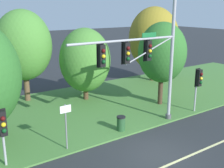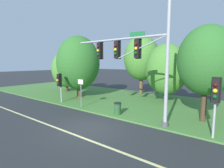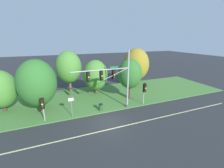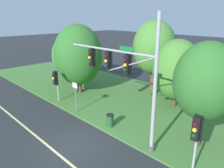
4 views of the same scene
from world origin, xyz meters
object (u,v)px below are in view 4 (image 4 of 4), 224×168
(tree_left_of_mast, at_px, (78,55))
(traffic_signal_mast, at_px, (125,71))
(tree_tall_centre, at_px, (206,82))
(trash_bin, at_px, (110,120))
(route_sign_post, at_px, (76,93))
(tree_behind_signpost, at_px, (154,48))
(pedestrian_signal_further_along, at_px, (56,80))
(tree_nearest_road, at_px, (69,56))
(pedestrian_signal_near_kerb, at_px, (196,132))
(tree_mid_verge, at_px, (177,70))

(tree_left_of_mast, bearing_deg, traffic_signal_mast, -18.86)
(tree_tall_centre, bearing_deg, trash_bin, -157.69)
(trash_bin, bearing_deg, tree_tall_centre, 22.31)
(route_sign_post, distance_m, tree_left_of_mast, 5.36)
(traffic_signal_mast, relative_size, tree_behind_signpost, 1.08)
(tree_behind_signpost, bearing_deg, tree_left_of_mast, -126.40)
(pedestrian_signal_further_along, height_order, tree_nearest_road, tree_nearest_road)
(traffic_signal_mast, xyz_separation_m, trash_bin, (-1.61, 0.30, -4.04))
(pedestrian_signal_near_kerb, xyz_separation_m, trash_bin, (-6.52, 0.53, -1.91))
(traffic_signal_mast, distance_m, pedestrian_signal_near_kerb, 5.36)
(pedestrian_signal_further_along, xyz_separation_m, tree_behind_signpost, (4.15, 9.37, 2.45))
(tree_behind_signpost, bearing_deg, pedestrian_signal_further_along, -113.90)
(tree_nearest_road, height_order, tree_behind_signpost, tree_behind_signpost)
(tree_nearest_road, height_order, trash_bin, tree_nearest_road)
(tree_nearest_road, relative_size, tree_left_of_mast, 0.80)
(traffic_signal_mast, bearing_deg, tree_nearest_road, 160.07)
(route_sign_post, bearing_deg, pedestrian_signal_near_kerb, -1.54)
(tree_behind_signpost, bearing_deg, tree_nearest_road, -153.81)
(tree_mid_verge, distance_m, tree_tall_centre, 6.21)
(pedestrian_signal_further_along, height_order, tree_behind_signpost, tree_behind_signpost)
(tree_tall_centre, bearing_deg, tree_nearest_road, 172.32)
(route_sign_post, xyz_separation_m, tree_left_of_mast, (-3.71, 3.08, 2.34))
(tree_left_of_mast, relative_size, trash_bin, 7.52)
(tree_nearest_road, distance_m, tree_behind_signpost, 10.34)
(tree_mid_verge, bearing_deg, pedestrian_signal_near_kerb, -54.04)
(pedestrian_signal_near_kerb, bearing_deg, pedestrian_signal_further_along, 178.57)
(traffic_signal_mast, height_order, trash_bin, traffic_signal_mast)
(tree_left_of_mast, bearing_deg, pedestrian_signal_near_kerb, -13.44)
(route_sign_post, distance_m, trash_bin, 4.02)
(traffic_signal_mast, distance_m, route_sign_post, 6.18)
(pedestrian_signal_near_kerb, distance_m, tree_tall_centre, 3.45)
(traffic_signal_mast, distance_m, tree_behind_signpost, 10.48)
(tree_left_of_mast, height_order, tree_behind_signpost, tree_behind_signpost)
(pedestrian_signal_near_kerb, bearing_deg, trash_bin, 175.33)
(tree_behind_signpost, bearing_deg, tree_mid_verge, -30.81)
(tree_left_of_mast, height_order, trash_bin, tree_left_of_mast)
(traffic_signal_mast, xyz_separation_m, tree_tall_centre, (3.95, 2.58, -0.39))
(tree_behind_signpost, bearing_deg, route_sign_post, -95.86)
(traffic_signal_mast, distance_m, tree_left_of_mast, 9.70)
(tree_nearest_road, bearing_deg, tree_tall_centre, -7.68)
(traffic_signal_mast, xyz_separation_m, tree_nearest_road, (-13.67, 4.96, -1.41))
(pedestrian_signal_further_along, relative_size, tree_tall_centre, 0.45)
(pedestrian_signal_further_along, distance_m, tree_mid_verge, 10.86)
(pedestrian_signal_further_along, distance_m, tree_left_of_mast, 3.58)
(tree_tall_centre, bearing_deg, tree_mid_verge, 134.10)
(pedestrian_signal_near_kerb, height_order, pedestrian_signal_further_along, pedestrian_signal_near_kerb)
(tree_nearest_road, bearing_deg, pedestrian_signal_further_along, -43.94)
(route_sign_post, distance_m, tree_tall_centre, 10.05)
(pedestrian_signal_further_along, bearing_deg, pedestrian_signal_near_kerb, -1.43)
(pedestrian_signal_near_kerb, relative_size, tree_mid_verge, 0.55)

